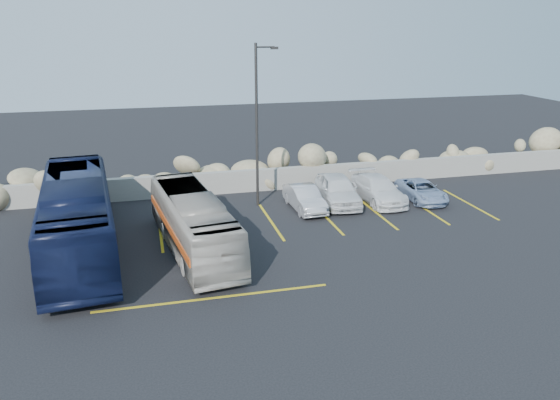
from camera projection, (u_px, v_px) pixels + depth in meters
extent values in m
plane|color=black|center=(244.00, 297.00, 18.56)|extent=(90.00, 90.00, 0.00)
cube|color=gray|center=(203.00, 184.00, 29.43)|extent=(60.00, 0.40, 1.20)
cube|color=gold|center=(160.00, 231.00, 24.43)|extent=(0.12, 5.00, 0.01)
cube|color=gold|center=(271.00, 221.00, 25.62)|extent=(0.12, 5.00, 0.01)
cube|color=gold|center=(325.00, 216.00, 26.25)|extent=(0.12, 5.00, 0.01)
cube|color=gold|center=(376.00, 212.00, 26.85)|extent=(0.12, 5.00, 0.01)
cube|color=gold|center=(423.00, 208.00, 27.46)|extent=(0.12, 5.00, 0.01)
cube|color=gold|center=(469.00, 204.00, 28.06)|extent=(0.12, 5.00, 0.01)
cube|color=gold|center=(214.00, 298.00, 18.51)|extent=(8.00, 0.12, 0.01)
cylinder|color=#312E2C|center=(257.00, 128.00, 26.65)|extent=(0.14, 0.14, 8.00)
cylinder|color=#312E2C|center=(265.00, 47.00, 25.57)|extent=(0.90, 0.08, 0.08)
cube|color=#312E2C|center=(274.00, 48.00, 25.69)|extent=(0.35, 0.18, 0.12)
imported|color=#B8B2A6|center=(193.00, 223.00, 22.07)|extent=(3.13, 8.76, 2.39)
imported|color=#101838|center=(77.00, 217.00, 21.73)|extent=(3.54, 11.15, 3.05)
imported|color=white|center=(338.00, 190.00, 27.92)|extent=(2.17, 4.51, 1.49)
imported|color=#B7B7BC|center=(305.00, 198.00, 27.09)|extent=(1.41, 3.65, 1.19)
imported|color=white|center=(378.00, 189.00, 28.34)|extent=(1.92, 4.45, 1.28)
imported|color=#859BBD|center=(422.00, 191.00, 28.56)|extent=(1.80, 3.71, 1.02)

